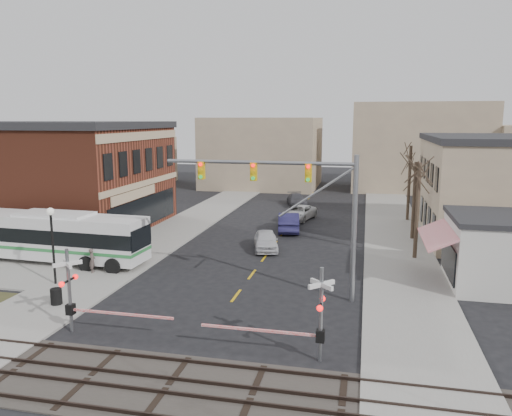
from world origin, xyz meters
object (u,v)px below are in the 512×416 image
at_px(rr_crossing_east, 310,315).
at_px(car_a, 266,240).
at_px(transit_bus, 56,236).
at_px(trash_bin, 56,296).
at_px(traffic_signal_mast, 301,195).
at_px(street_lamp, 52,230).
at_px(car_d, 297,200).
at_px(pedestrian_near, 92,261).
at_px(rr_crossing_west, 78,292).
at_px(pedestrian_far, 129,242).
at_px(car_c, 299,213).
at_px(car_b, 289,222).

xyz_separation_m(rr_crossing_east, car_a, (-5.26, 16.92, -1.23)).
relative_size(transit_bus, trash_bin, 15.37).
height_order(transit_bus, traffic_signal_mast, traffic_signal_mast).
relative_size(street_lamp, car_d, 0.99).
xyz_separation_m(car_a, pedestrian_near, (-9.65, -8.37, 0.17)).
bearing_deg(rr_crossing_west, car_a, 71.52).
xyz_separation_m(transit_bus, trash_bin, (4.87, -7.31, -1.34)).
distance_m(street_lamp, car_a, 15.45).
distance_m(traffic_signal_mast, car_a, 11.54).
bearing_deg(pedestrian_far, traffic_signal_mast, -52.80).
distance_m(transit_bus, car_c, 23.37).
bearing_deg(transit_bus, car_a, 25.89).
xyz_separation_m(transit_bus, car_b, (14.17, 13.22, -1.04)).
relative_size(traffic_signal_mast, pedestrian_far, 5.60).
bearing_deg(car_a, trash_bin, -135.46).
height_order(car_b, pedestrian_far, pedestrian_far).
relative_size(traffic_signal_mast, rr_crossing_west, 1.90).
bearing_deg(rr_crossing_east, traffic_signal_mast, 100.91).
bearing_deg(pedestrian_far, car_d, 39.96).
bearing_deg(car_b, street_lamp, 48.11).
bearing_deg(street_lamp, rr_crossing_west, -47.89).
bearing_deg(car_c, car_a, -80.82).
distance_m(street_lamp, car_c, 25.66).
xyz_separation_m(transit_bus, rr_crossing_west, (7.92, -10.01, 0.08)).
height_order(street_lamp, car_c, street_lamp).
height_order(traffic_signal_mast, car_d, traffic_signal_mast).
distance_m(rr_crossing_east, street_lamp, 17.09).
height_order(transit_bus, pedestrian_far, transit_bus).
relative_size(trash_bin, pedestrian_far, 0.45).
xyz_separation_m(car_d, pedestrian_far, (-8.96, -23.84, 0.39)).
relative_size(rr_crossing_west, car_b, 1.09).
xyz_separation_m(street_lamp, car_d, (10.27, 30.76, -2.72)).
bearing_deg(car_a, rr_crossing_west, -122.16).
bearing_deg(rr_crossing_east, car_d, 98.72).
xyz_separation_m(street_lamp, pedestrian_near, (1.01, 2.49, -2.49)).
bearing_deg(car_d, car_a, -104.88).
relative_size(transit_bus, car_a, 3.04).
distance_m(traffic_signal_mast, car_b, 17.34).
height_order(rr_crossing_west, car_c, rr_crossing_west).
bearing_deg(car_a, rr_crossing_east, -86.41).
bearing_deg(rr_crossing_west, street_lamp, 132.11).
distance_m(car_b, car_c, 5.20).
height_order(transit_bus, car_a, transit_bus).
distance_m(rr_crossing_east, car_a, 17.76).
bearing_deg(car_c, pedestrian_near, -104.02).
xyz_separation_m(rr_crossing_west, car_d, (5.14, 36.44, -1.29)).
distance_m(rr_crossing_west, pedestrian_near, 9.21).
relative_size(trash_bin, car_c, 0.17).
xyz_separation_m(transit_bus, car_a, (13.45, 6.53, -1.15)).
bearing_deg(trash_bin, rr_crossing_east, -12.54).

